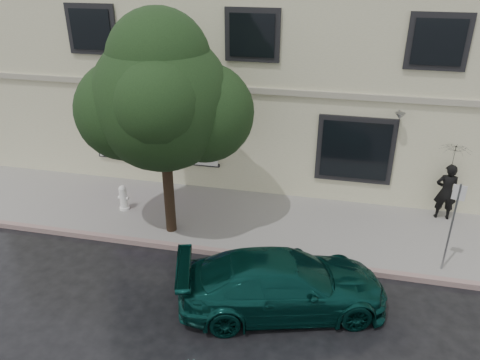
% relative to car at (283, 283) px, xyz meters
% --- Properties ---
extents(ground, '(90.00, 90.00, 0.00)m').
position_rel_car_xyz_m(ground, '(-1.75, 0.18, -0.68)').
color(ground, black).
rests_on(ground, ground).
extents(sidewalk, '(20.00, 3.50, 0.15)m').
position_rel_car_xyz_m(sidewalk, '(-1.75, 3.43, -0.61)').
color(sidewalk, gray).
rests_on(sidewalk, ground).
extents(curb, '(20.00, 0.18, 0.16)m').
position_rel_car_xyz_m(curb, '(-1.75, 1.68, -0.61)').
color(curb, gray).
rests_on(curb, ground).
extents(building, '(20.00, 8.12, 7.00)m').
position_rel_car_xyz_m(building, '(-1.75, 9.17, 2.82)').
color(building, beige).
rests_on(building, ground).
extents(billboard, '(4.30, 0.16, 2.20)m').
position_rel_car_xyz_m(billboard, '(-4.95, 5.10, 1.37)').
color(billboard, white).
rests_on(billboard, ground).
extents(car, '(5.06, 3.30, 1.36)m').
position_rel_car_xyz_m(car, '(0.00, 0.00, 0.00)').
color(car, '#08322D').
rests_on(car, ground).
extents(pedestrian, '(0.64, 0.42, 1.75)m').
position_rel_car_xyz_m(pedestrian, '(4.15, 4.77, 0.34)').
color(pedestrian, black).
rests_on(pedestrian, sidewalk).
extents(umbrella, '(1.10, 1.10, 0.67)m').
position_rel_car_xyz_m(umbrella, '(4.15, 4.77, 1.56)').
color(umbrella, black).
rests_on(umbrella, pedestrian).
extents(street_tree, '(3.57, 3.57, 5.59)m').
position_rel_car_xyz_m(street_tree, '(-3.52, 2.38, 3.26)').
color(street_tree, '#342417').
rests_on(street_tree, sidewalk).
extents(fire_hydrant, '(0.33, 0.31, 0.82)m').
position_rel_car_xyz_m(fire_hydrant, '(-5.35, 3.18, -0.13)').
color(fire_hydrant, white).
rests_on(fire_hydrant, sidewalk).
extents(sign_pole, '(0.29, 0.09, 2.40)m').
position_rel_car_xyz_m(sign_pole, '(3.77, 2.11, 0.93)').
color(sign_pole, gray).
rests_on(sign_pole, sidewalk).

